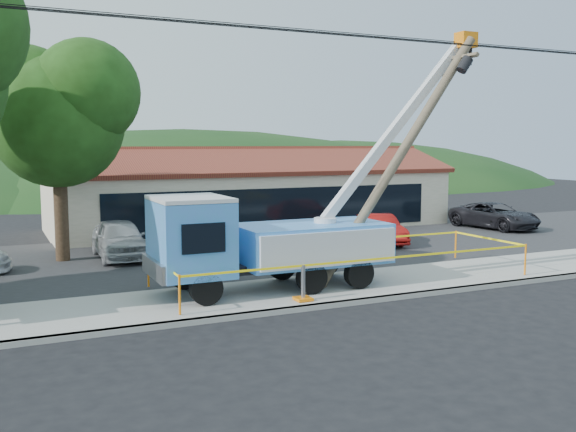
% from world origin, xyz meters
% --- Properties ---
extents(ground, '(120.00, 120.00, 0.00)m').
position_xyz_m(ground, '(0.00, 0.00, 0.00)').
color(ground, black).
rests_on(ground, ground).
extents(curb, '(60.00, 0.25, 0.15)m').
position_xyz_m(curb, '(0.00, 2.10, 0.07)').
color(curb, '#A39F99').
rests_on(curb, ground).
extents(sidewalk, '(60.00, 4.00, 0.15)m').
position_xyz_m(sidewalk, '(0.00, 4.00, 0.07)').
color(sidewalk, '#A39F99').
rests_on(sidewalk, ground).
extents(parking_lot, '(60.00, 12.00, 0.10)m').
position_xyz_m(parking_lot, '(0.00, 12.00, 0.05)').
color(parking_lot, '#28282B').
rests_on(parking_lot, ground).
extents(strip_mall, '(22.50, 8.53, 4.67)m').
position_xyz_m(strip_mall, '(4.00, 19.98, 1.88)').
color(strip_mall, beige).
rests_on(strip_mall, ground).
extents(tree_lot, '(6.30, 5.60, 8.94)m').
position_xyz_m(tree_lot, '(-7.00, 13.00, 6.21)').
color(tree_lot, '#332316').
rests_on(tree_lot, ground).
extents(hill_center, '(89.60, 64.00, 32.00)m').
position_xyz_m(hill_center, '(10.00, 55.00, 0.00)').
color(hill_center, '#133514').
rests_on(hill_center, ground).
extents(hill_east, '(72.80, 52.00, 26.00)m').
position_xyz_m(hill_east, '(30.00, 55.00, 0.00)').
color(hill_east, '#133514').
rests_on(hill_east, ground).
extents(utility_truck, '(11.71, 4.16, 8.60)m').
position_xyz_m(utility_truck, '(-1.61, 4.48, 1.81)').
color(utility_truck, black).
rests_on(utility_truck, ground).
extents(leaning_pole, '(6.24, 1.85, 8.54)m').
position_xyz_m(leaning_pole, '(3.37, 4.00, 4.75)').
color(leaning_pole, brown).
rests_on(leaning_pole, ground).
extents(caution_tape, '(12.72, 3.84, 1.11)m').
position_xyz_m(caution_tape, '(1.32, 4.52, 0.98)').
color(caution_tape, orange).
rests_on(caution_tape, ground).
extents(car_silver, '(1.98, 4.74, 1.60)m').
position_xyz_m(car_silver, '(-4.78, 12.60, 0.00)').
color(car_silver, '#A6AAAE').
rests_on(car_silver, ground).
extents(car_red, '(2.30, 4.39, 1.37)m').
position_xyz_m(car_red, '(7.16, 11.36, 0.00)').
color(car_red, '#A41310').
rests_on(car_red, ground).
extents(car_dark, '(3.12, 5.47, 1.44)m').
position_xyz_m(car_dark, '(16.00, 13.17, 0.00)').
color(car_dark, black).
rests_on(car_dark, ground).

